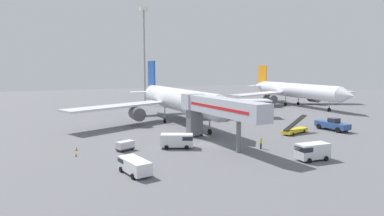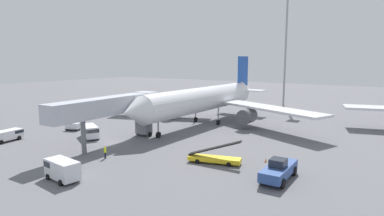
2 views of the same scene
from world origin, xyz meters
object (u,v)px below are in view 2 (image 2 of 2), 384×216
ground_crew_worker_foreground (105,152)px  safety_cone_bravo (51,125)px  safety_cone_charlie (266,160)px  apron_light_mast (286,32)px  belt_loader_truck (214,158)px  pushback_tug (279,170)px  airplane_at_gate (205,99)px  service_van_mid_right (7,135)px  service_van_near_center (90,131)px  baggage_cart_mid_center (73,126)px  service_van_near_left (62,169)px  jet_bridge (114,108)px  safety_cone_alpha (67,122)px

ground_crew_worker_foreground → safety_cone_bravo: (-26.41, 8.45, -0.71)m
ground_crew_worker_foreground → safety_cone_charlie: (18.96, 11.05, -0.72)m
ground_crew_worker_foreground → apron_light_mast: bearing=87.2°
belt_loader_truck → pushback_tug: bearing=-6.5°
airplane_at_gate → belt_loader_truck: 26.81m
ground_crew_worker_foreground → service_van_mid_right: bearing=-172.4°
service_van_near_center → apron_light_mast: bearing=76.1°
pushback_tug → belt_loader_truck: (-9.04, 1.04, -0.41)m
service_van_mid_right → pushback_tug: bearing=11.0°
pushback_tug → service_van_mid_right: 44.62m
belt_loader_truck → safety_cone_charlie: (5.42, 4.30, -0.53)m
pushback_tug → belt_loader_truck: 9.10m
safety_cone_charlie → baggage_cart_mid_center: bearing=-176.3°
service_van_near_left → service_van_mid_right: 24.06m
belt_loader_truck → ground_crew_worker_foreground: bearing=-153.5°
service_van_near_center → baggage_cart_mid_center: service_van_near_center is taller
jet_bridge → service_van_near_left: size_ratio=4.46×
jet_bridge → apron_light_mast: apron_light_mast is taller
apron_light_mast → baggage_cart_mid_center: bearing=-111.6°
pushback_tug → service_van_near_center: size_ratio=1.29×
belt_loader_truck → service_van_near_left: belt_loader_truck is taller
belt_loader_truck → apron_light_mast: size_ratio=0.23×
belt_loader_truck → safety_cone_bravo: belt_loader_truck is taller
jet_bridge → apron_light_mast: size_ratio=0.66×
baggage_cart_mid_center → safety_cone_charlie: (38.15, 2.49, -0.56)m
pushback_tug → baggage_cart_mid_center: size_ratio=2.37×
pushback_tug → safety_cone_charlie: bearing=124.1°
baggage_cart_mid_center → service_van_mid_right: bearing=-100.1°
airplane_at_gate → ground_crew_worker_foreground: 28.87m
jet_bridge → service_van_near_center: size_ratio=3.88×
safety_cone_bravo → safety_cone_charlie: 45.45m
jet_bridge → service_van_near_center: 8.22m
safety_cone_alpha → ground_crew_worker_foreground: bearing=-24.8°
safety_cone_bravo → safety_cone_charlie: (45.37, 2.61, -0.00)m
service_van_near_left → service_van_mid_right: service_van_near_left is taller
airplane_at_gate → service_van_near_left: airplane_at_gate is taller
airplane_at_gate → ground_crew_worker_foreground: (1.47, -28.51, -4.31)m
safety_cone_charlie → airplane_at_gate: bearing=139.5°
pushback_tug → safety_cone_bravo: size_ratio=14.18×
jet_bridge → belt_loader_truck: (18.16, 0.78, -5.23)m
airplane_at_gate → ground_crew_worker_foreground: airplane_at_gate is taller
airplane_at_gate → service_van_near_left: 37.07m
airplane_at_gate → apron_light_mast: size_ratio=1.60×
airplane_at_gate → service_van_near_left: size_ratio=10.76×
service_van_near_left → safety_cone_charlie: service_van_near_left is taller
airplane_at_gate → belt_loader_truck: size_ratio=7.10×
jet_bridge → service_van_mid_right: size_ratio=3.87×
pushback_tug → service_van_near_center: 33.90m
service_van_near_left → safety_cone_alpha: 34.59m
service_van_mid_right → safety_cone_alpha: 15.51m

